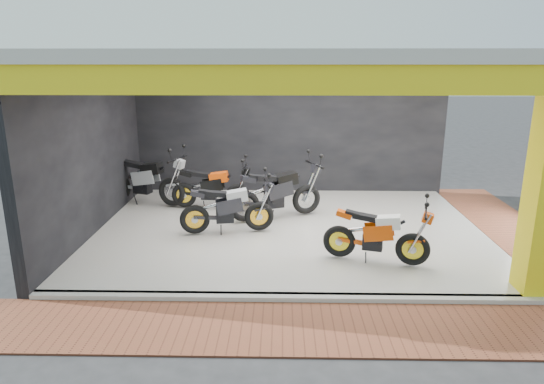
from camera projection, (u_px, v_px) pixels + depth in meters
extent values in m
plane|color=#2D2D30|center=(291.00, 272.00, 8.38)|extent=(80.00, 80.00, 0.00)
cube|color=silver|center=(289.00, 230.00, 10.29)|extent=(8.00, 6.00, 0.10)
cube|color=beige|center=(291.00, 57.00, 9.34)|extent=(8.40, 6.40, 0.20)
cube|color=black|center=(288.00, 129.00, 12.82)|extent=(8.20, 0.20, 3.50)
cube|color=black|center=(90.00, 150.00, 9.92)|extent=(0.20, 6.20, 3.50)
cube|color=yellow|center=(294.00, 80.00, 6.53)|extent=(8.40, 0.30, 0.40)
cube|color=yellow|center=(498.00, 73.00, 9.34)|extent=(0.30, 6.40, 0.40)
cube|color=silver|center=(292.00, 298.00, 7.38)|extent=(8.00, 0.20, 0.10)
cube|color=brown|center=(293.00, 327.00, 6.64)|extent=(9.00, 1.40, 0.03)
cube|color=brown|center=(517.00, 233.00, 10.20)|extent=(1.40, 7.00, 0.03)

